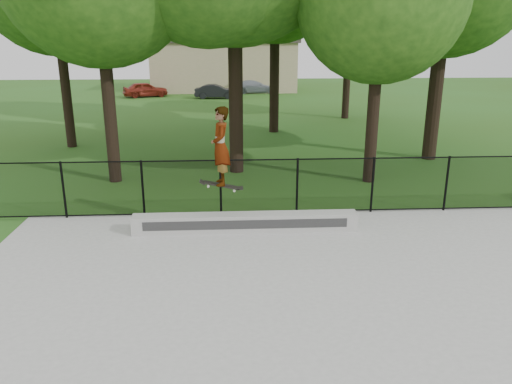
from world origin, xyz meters
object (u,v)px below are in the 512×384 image
car_a (145,89)px  car_c (254,86)px  skater_airborne (221,147)px  grind_ledge (245,222)px  car_b (216,91)px

car_a → car_c: 8.90m
skater_airborne → car_c: bearing=85.5°
car_a → skater_airborne: size_ratio=1.71×
grind_ledge → car_a: bearing=103.3°
car_c → skater_airborne: 30.93m
skater_airborne → car_b: bearing=91.4°
car_c → skater_airborne: (-2.44, -30.79, 1.58)m
car_b → grind_ledge: bearing=-175.4°
car_c → grind_ledge: bearing=167.7°
car_c → car_b: bearing=129.9°
car_a → car_c: car_a is taller
car_c → skater_airborne: bearing=166.6°
car_a → skater_airborne: 29.22m
skater_airborne → grind_ledge: bearing=2.2°
car_a → car_b: size_ratio=1.17×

